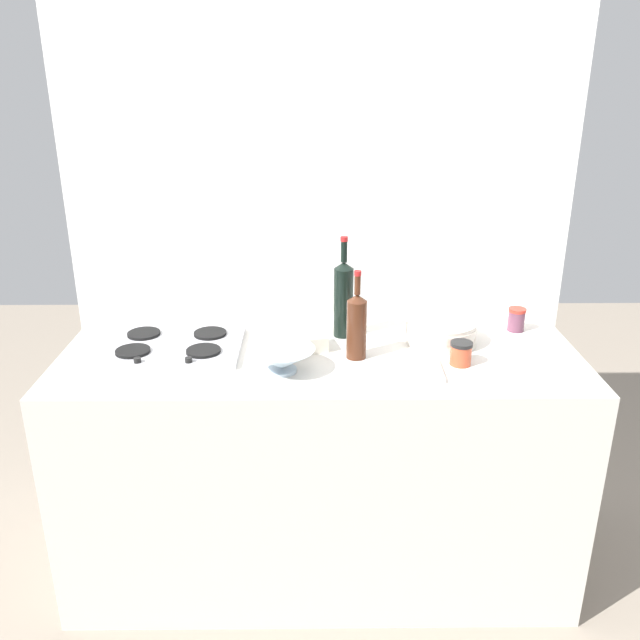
# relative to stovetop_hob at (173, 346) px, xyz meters

# --- Properties ---
(ground_plane) EXTENTS (6.00, 6.00, 0.00)m
(ground_plane) POSITION_rel_stovetop_hob_xyz_m (0.52, -0.03, -0.91)
(ground_plane) COLOR gray
(ground_plane) RESTS_ON ground
(counter_block) EXTENTS (1.80, 0.70, 0.90)m
(counter_block) POSITION_rel_stovetop_hob_xyz_m (0.52, -0.03, -0.46)
(counter_block) COLOR silver
(counter_block) RESTS_ON ground
(backsplash_panel) EXTENTS (1.90, 0.06, 2.48)m
(backsplash_panel) POSITION_rel_stovetop_hob_xyz_m (0.52, 0.35, 0.33)
(backsplash_panel) COLOR white
(backsplash_panel) RESTS_ON ground
(stovetop_hob) EXTENTS (0.48, 0.35, 0.04)m
(stovetop_hob) POSITION_rel_stovetop_hob_xyz_m (0.00, 0.00, 0.00)
(stovetop_hob) COLOR #B2B2B7
(stovetop_hob) RESTS_ON counter_block
(plate_stack) EXTENTS (0.26, 0.25, 0.08)m
(plate_stack) POSITION_rel_stovetop_hob_xyz_m (0.95, 0.05, 0.03)
(plate_stack) COLOR silver
(plate_stack) RESTS_ON counter_block
(wine_bottle_leftmost) EXTENTS (0.07, 0.07, 0.37)m
(wine_bottle_leftmost) POSITION_rel_stovetop_hob_xyz_m (0.60, 0.13, 0.13)
(wine_bottle_leftmost) COLOR black
(wine_bottle_leftmost) RESTS_ON counter_block
(wine_bottle_mid_left) EXTENTS (0.07, 0.07, 0.31)m
(wine_bottle_mid_left) POSITION_rel_stovetop_hob_xyz_m (0.64, -0.07, 0.10)
(wine_bottle_mid_left) COLOR #472314
(wine_bottle_mid_left) RESTS_ON counter_block
(mixing_bowl) EXTENTS (0.22, 0.22, 0.08)m
(mixing_bowl) POSITION_rel_stovetop_hob_xyz_m (0.39, -0.18, 0.03)
(mixing_bowl) COLOR silver
(mixing_bowl) RESTS_ON counter_block
(butter_dish) EXTENTS (0.17, 0.13, 0.06)m
(butter_dish) POSITION_rel_stovetop_hob_xyz_m (0.46, -0.00, 0.01)
(butter_dish) COLOR silver
(butter_dish) RESTS_ON counter_block
(condiment_jar_front) EXTENTS (0.07, 0.07, 0.08)m
(condiment_jar_front) POSITION_rel_stovetop_hob_xyz_m (0.98, -0.13, 0.03)
(condiment_jar_front) COLOR #C64C2D
(condiment_jar_front) RESTS_ON counter_block
(condiment_jar_rear) EXTENTS (0.06, 0.06, 0.09)m
(condiment_jar_rear) POSITION_rel_stovetop_hob_xyz_m (1.26, 0.17, 0.03)
(condiment_jar_rear) COLOR #66384C
(condiment_jar_rear) RESTS_ON counter_block
(cutting_board) EXTENTS (0.22, 0.17, 0.02)m
(cutting_board) POSITION_rel_stovetop_hob_xyz_m (0.80, -0.20, -0.01)
(cutting_board) COLOR silver
(cutting_board) RESTS_ON counter_block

